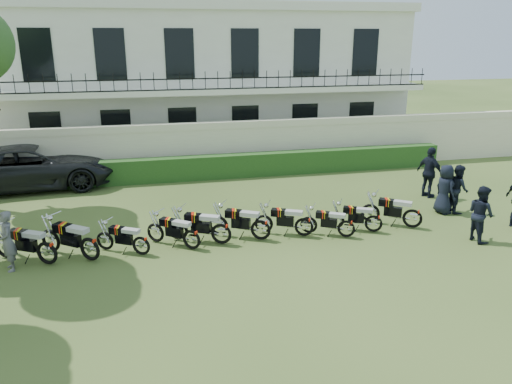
# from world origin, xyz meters

# --- Properties ---
(ground) EXTENTS (100.00, 100.00, 0.00)m
(ground) POSITION_xyz_m (0.00, 0.00, 0.00)
(ground) COLOR #344B1E
(ground) RESTS_ON ground
(perimeter_wall) EXTENTS (30.00, 0.35, 2.30)m
(perimeter_wall) POSITION_xyz_m (0.00, 8.00, 1.17)
(perimeter_wall) COLOR beige
(perimeter_wall) RESTS_ON ground
(hedge) EXTENTS (18.00, 0.60, 1.00)m
(hedge) POSITION_xyz_m (1.00, 7.20, 0.50)
(hedge) COLOR #193F16
(hedge) RESTS_ON ground
(building) EXTENTS (20.40, 9.60, 7.40)m
(building) POSITION_xyz_m (0.00, 13.96, 3.71)
(building) COLOR white
(building) RESTS_ON ground
(motorcycle_0) EXTENTS (1.79, 1.09, 1.10)m
(motorcycle_0) POSITION_xyz_m (-6.07, -0.27, 0.51)
(motorcycle_0) COLOR black
(motorcycle_0) RESTS_ON ground
(motorcycle_1) EXTENTS (1.71, 1.37, 1.14)m
(motorcycle_1) POSITION_xyz_m (-4.98, -0.29, 0.53)
(motorcycle_1) COLOR black
(motorcycle_1) RESTS_ON ground
(motorcycle_2) EXTENTS (1.51, 0.94, 0.93)m
(motorcycle_2) POSITION_xyz_m (-3.63, -0.22, 0.43)
(motorcycle_2) COLOR black
(motorcycle_2) RESTS_ON ground
(motorcycle_3) EXTENTS (1.49, 1.20, 1.00)m
(motorcycle_3) POSITION_xyz_m (-2.22, -0.14, 0.46)
(motorcycle_3) COLOR black
(motorcycle_3) RESTS_ON ground
(motorcycle_4) EXTENTS (1.81, 1.00, 1.07)m
(motorcycle_4) POSITION_xyz_m (-1.34, 0.03, 0.50)
(motorcycle_4) COLOR black
(motorcycle_4) RESTS_ON ground
(motorcycle_5) EXTENTS (1.75, 1.05, 1.07)m
(motorcycle_5) POSITION_xyz_m (-0.14, 0.08, 0.49)
(motorcycle_5) COLOR black
(motorcycle_5) RESTS_ON ground
(motorcycle_6) EXTENTS (1.69, 0.91, 1.00)m
(motorcycle_6) POSITION_xyz_m (1.22, 0.07, 0.46)
(motorcycle_6) COLOR black
(motorcycle_6) RESTS_ON ground
(motorcycle_7) EXTENTS (1.50, 0.91, 0.92)m
(motorcycle_7) POSITION_xyz_m (2.44, -0.30, 0.42)
(motorcycle_7) COLOR black
(motorcycle_7) RESTS_ON ground
(motorcycle_8) EXTENTS (1.55, 0.90, 0.93)m
(motorcycle_8) POSITION_xyz_m (3.43, -0.10, 0.43)
(motorcycle_8) COLOR black
(motorcycle_8) RESTS_ON ground
(motorcycle_9) EXTENTS (1.63, 1.22, 1.06)m
(motorcycle_9) POSITION_xyz_m (4.79, -0.06, 0.49)
(motorcycle_9) COLOR black
(motorcycle_9) RESTS_ON ground
(suv) EXTENTS (6.53, 3.45, 1.75)m
(suv) POSITION_xyz_m (-7.72, 7.44, 0.87)
(suv) COLOR black
(suv) RESTS_ON ground
(inspector) EXTENTS (0.55, 0.68, 1.61)m
(inspector) POSITION_xyz_m (-6.97, -0.34, 0.81)
(inspector) COLOR slate
(inspector) RESTS_ON ground
(officer_1) EXTENTS (0.70, 0.87, 1.70)m
(officer_1) POSITION_xyz_m (6.20, -1.39, 0.85)
(officer_1) COLOR black
(officer_1) RESTS_ON ground
(officer_3) EXTENTS (0.65, 0.90, 1.71)m
(officer_3) POSITION_xyz_m (6.58, 1.03, 0.86)
(officer_3) COLOR black
(officer_3) RESTS_ON ground
(officer_4) EXTENTS (0.79, 0.93, 1.68)m
(officer_4) POSITION_xyz_m (7.09, 1.04, 0.84)
(officer_4) COLOR black
(officer_4) RESTS_ON ground
(officer_5) EXTENTS (0.81, 1.22, 1.93)m
(officer_5) POSITION_xyz_m (7.05, 2.76, 0.96)
(officer_5) COLOR black
(officer_5) RESTS_ON ground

